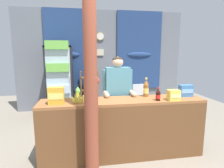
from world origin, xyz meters
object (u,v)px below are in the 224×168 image
object	(u,v)px
bottle_shelf_rack	(89,91)
soda_bottle_cola	(158,95)
banana_bunch	(80,99)
drink_fridge	(60,77)
snack_box_instant_noodle	(174,95)
stall_counter	(124,125)
snack_box_biscuit	(186,91)
timber_post	(91,82)
soda_bottle_iced_tea	(146,89)
soda_bottle_lime_soda	(78,93)
snack_box_choco_powder	(56,96)
shopkeeper	(118,90)
plastic_lawn_chair	(138,97)

from	to	relation	value
bottle_shelf_rack	soda_bottle_cola	world-z (taller)	bottle_shelf_rack
soda_bottle_cola	banana_bunch	size ratio (longest dim) A/B	0.77
drink_fridge	snack_box_instant_noodle	xyz separation A→B (m)	(1.91, -2.24, -0.04)
soda_bottle_cola	bottle_shelf_rack	bearing A→B (deg)	110.38
stall_counter	snack_box_biscuit	size ratio (longest dim) A/B	11.55
timber_post	bottle_shelf_rack	size ratio (longest dim) A/B	2.36
stall_counter	soda_bottle_iced_tea	world-z (taller)	soda_bottle_iced_tea
soda_bottle_lime_soda	snack_box_choco_powder	size ratio (longest dim) A/B	0.95
soda_bottle_cola	shopkeeper	bearing A→B (deg)	132.49
plastic_lawn_chair	soda_bottle_cola	bearing A→B (deg)	-98.97
shopkeeper	soda_bottle_cola	world-z (taller)	shopkeeper
plastic_lawn_chair	snack_box_choco_powder	bearing A→B (deg)	-133.47
bottle_shelf_rack	shopkeeper	distance (m)	2.02
stall_counter	soda_bottle_cola	size ratio (longest dim) A/B	12.35
drink_fridge	snack_box_instant_noodle	distance (m)	2.94
bottle_shelf_rack	soda_bottle_iced_tea	distance (m)	2.41
soda_bottle_lime_soda	snack_box_instant_noodle	distance (m)	1.46
drink_fridge	stall_counter	bearing A→B (deg)	-61.74
timber_post	drink_fridge	xyz separation A→B (m)	(-0.65, 2.50, -0.24)
stall_counter	shopkeeper	size ratio (longest dim) A/B	1.61
shopkeeper	snack_box_biscuit	bearing A→B (deg)	-19.03
shopkeeper	plastic_lawn_chair	bearing A→B (deg)	59.59
soda_bottle_iced_tea	snack_box_choco_powder	distance (m)	1.42
soda_bottle_iced_tea	drink_fridge	bearing A→B (deg)	129.38
snack_box_instant_noodle	plastic_lawn_chair	bearing A→B (deg)	87.96
shopkeeper	snack_box_choco_powder	distance (m)	1.10
soda_bottle_iced_tea	snack_box_instant_noodle	size ratio (longest dim) A/B	1.85
soda_bottle_iced_tea	shopkeeper	bearing A→B (deg)	147.10
soda_bottle_cola	snack_box_instant_noodle	size ratio (longest dim) A/B	1.20
timber_post	snack_box_instant_noodle	world-z (taller)	timber_post
snack_box_biscuit	banana_bunch	bearing A→B (deg)	-175.28
timber_post	shopkeeper	distance (m)	1.03
snack_box_instant_noodle	shopkeeper	bearing A→B (deg)	142.11
timber_post	shopkeeper	size ratio (longest dim) A/B	1.71
soda_bottle_iced_tea	soda_bottle_cola	size ratio (longest dim) A/B	1.55
banana_bunch	drink_fridge	bearing A→B (deg)	103.14
stall_counter	shopkeeper	world-z (taller)	shopkeeper
timber_post	soda_bottle_cola	bearing A→B (deg)	15.53
soda_bottle_iced_tea	banana_bunch	bearing A→B (deg)	-167.35
drink_fridge	soda_bottle_cola	distance (m)	2.78
stall_counter	soda_bottle_lime_soda	size ratio (longest dim) A/B	10.92
drink_fridge	snack_box_instant_noodle	bearing A→B (deg)	-49.52
timber_post	bottle_shelf_rack	bearing A→B (deg)	88.09
snack_box_choco_powder	shopkeeper	bearing A→B (deg)	27.06
stall_counter	plastic_lawn_chair	bearing A→B (deg)	66.83
soda_bottle_iced_tea	snack_box_biscuit	xyz separation A→B (m)	(0.65, -0.10, -0.04)
bottle_shelf_rack	stall_counter	bearing A→B (deg)	-80.30
shopkeeper	snack_box_biscuit	xyz separation A→B (m)	(1.08, -0.37, 0.03)
snack_box_choco_powder	banana_bunch	distance (m)	0.33
soda_bottle_lime_soda	snack_box_biscuit	distance (m)	1.76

